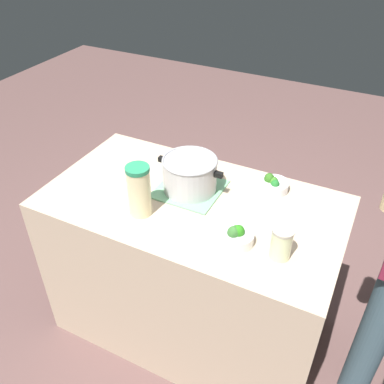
# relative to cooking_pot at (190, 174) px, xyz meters

# --- Properties ---
(ground_plane) EXTENTS (8.00, 8.00, 0.00)m
(ground_plane) POSITION_rel_cooking_pot_xyz_m (0.05, -0.07, -1.00)
(ground_plane) COLOR brown
(counter_slab) EXTENTS (1.40, 0.77, 0.91)m
(counter_slab) POSITION_rel_cooking_pot_xyz_m (0.05, -0.07, -0.55)
(counter_slab) COLOR #C2AA8E
(counter_slab) RESTS_ON ground_plane
(dish_cloth) EXTENTS (0.30, 0.29, 0.01)m
(dish_cloth) POSITION_rel_cooking_pot_xyz_m (0.00, 0.00, -0.09)
(dish_cloth) COLOR #73B484
(dish_cloth) RESTS_ON counter_slab
(cooking_pot) EXTENTS (0.33, 0.26, 0.16)m
(cooking_pot) POSITION_rel_cooking_pot_xyz_m (0.00, 0.00, 0.00)
(cooking_pot) COLOR #B7B7BC
(cooking_pot) RESTS_ON dish_cloth
(lemonade_pitcher) EXTENTS (0.10, 0.10, 0.24)m
(lemonade_pitcher) POSITION_rel_cooking_pot_xyz_m (-0.12, -0.25, 0.03)
(lemonade_pitcher) COLOR beige
(lemonade_pitcher) RESTS_ON counter_slab
(mason_jar) EXTENTS (0.09, 0.09, 0.14)m
(mason_jar) POSITION_rel_cooking_pot_xyz_m (0.52, -0.24, -0.02)
(mason_jar) COLOR beige
(mason_jar) RESTS_ON counter_slab
(broccoli_bowl_front) EXTENTS (0.14, 0.14, 0.08)m
(broccoli_bowl_front) POSITION_rel_cooking_pot_xyz_m (0.36, 0.18, -0.06)
(broccoli_bowl_front) COLOR silver
(broccoli_bowl_front) RESTS_ON counter_slab
(broccoli_bowl_center) EXTENTS (0.14, 0.14, 0.09)m
(broccoli_bowl_center) POSITION_rel_cooking_pot_xyz_m (0.34, -0.25, -0.06)
(broccoli_bowl_center) COLOR silver
(broccoli_bowl_center) RESTS_ON counter_slab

